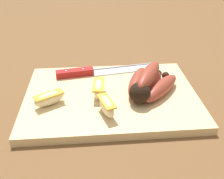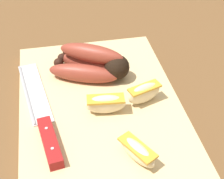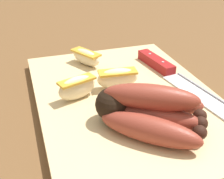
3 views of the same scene
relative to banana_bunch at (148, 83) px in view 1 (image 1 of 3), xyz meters
The scene contains 7 objects.
ground_plane 0.10m from the banana_bunch, behind, with size 6.00×6.00×0.00m, color brown.
cutting_board 0.09m from the banana_bunch, behind, with size 0.41×0.29×0.02m, color #DBBC84.
banana_bunch is the anchor object (origin of this frame).
chefs_knife 0.17m from the banana_bunch, 141.14° to the left, with size 0.28×0.07×0.02m.
apple_wedge_near 0.12m from the banana_bunch, behind, with size 0.03×0.07×0.04m.
apple_wedge_middle 0.13m from the banana_bunch, 144.05° to the right, with size 0.04×0.07×0.04m.
apple_wedge_far 0.23m from the banana_bunch, behind, with size 0.07×0.05×0.03m.
Camera 1 is at (-0.04, -0.51, 0.36)m, focal length 40.85 mm.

